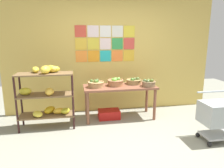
% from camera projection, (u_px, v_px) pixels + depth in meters
% --- Properties ---
extents(ground, '(9.79, 9.79, 0.00)m').
position_uv_depth(ground, '(132.00, 150.00, 3.27)').
color(ground, gray).
extents(back_wall_with_art, '(4.82, 0.07, 2.73)m').
position_uv_depth(back_wall_with_art, '(111.00, 53.00, 4.81)').
color(back_wall_with_art, '#D1B053').
rests_on(back_wall_with_art, ground).
extents(banana_shelf_unit, '(1.03, 0.52, 1.22)m').
position_uv_depth(banana_shelf_unit, '(47.00, 92.00, 3.96)').
color(banana_shelf_unit, black).
rests_on(banana_shelf_unit, ground).
extents(display_table, '(1.52, 0.62, 0.71)m').
position_uv_depth(display_table, '(120.00, 90.00, 4.45)').
color(display_table, brown).
rests_on(display_table, ground).
extents(fruit_basket_back_left, '(0.34, 0.34, 0.18)m').
position_uv_depth(fruit_basket_back_left, '(115.00, 82.00, 4.44)').
color(fruit_basket_back_left, '#A87349').
rests_on(fruit_basket_back_left, display_table).
extents(fruit_basket_centre, '(0.34, 0.34, 0.17)m').
position_uv_depth(fruit_basket_centre, '(96.00, 84.00, 4.32)').
color(fruit_basket_centre, tan).
rests_on(fruit_basket_centre, display_table).
extents(fruit_basket_left, '(0.29, 0.29, 0.17)m').
position_uv_depth(fruit_basket_left, '(149.00, 83.00, 4.37)').
color(fruit_basket_left, olive).
rests_on(fruit_basket_left, display_table).
extents(fruit_basket_back_right, '(0.33, 0.33, 0.15)m').
position_uv_depth(fruit_basket_back_right, '(134.00, 81.00, 4.60)').
color(fruit_basket_back_right, '#997F4D').
rests_on(fruit_basket_back_right, display_table).
extents(produce_crate_under_table, '(0.46, 0.30, 0.18)m').
position_uv_depth(produce_crate_under_table, '(109.00, 114.00, 4.53)').
color(produce_crate_under_table, red).
rests_on(produce_crate_under_table, ground).
extents(shopping_cart, '(0.57, 0.48, 0.81)m').
position_uv_depth(shopping_cart, '(219.00, 115.00, 3.48)').
color(shopping_cart, black).
rests_on(shopping_cart, ground).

